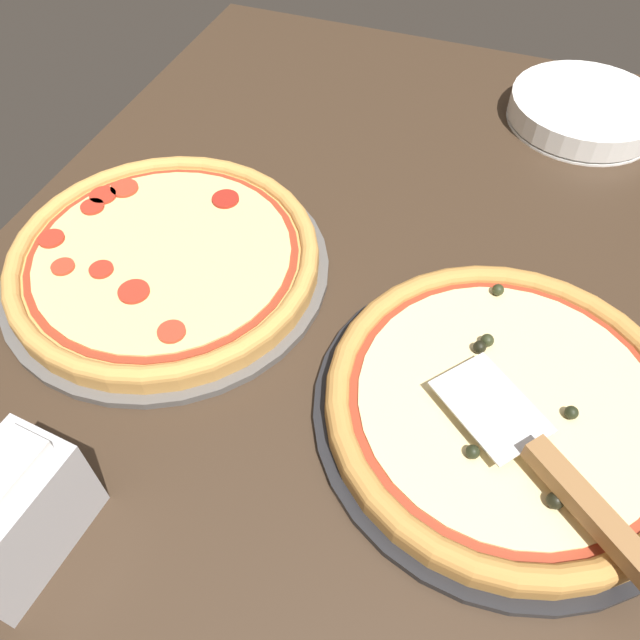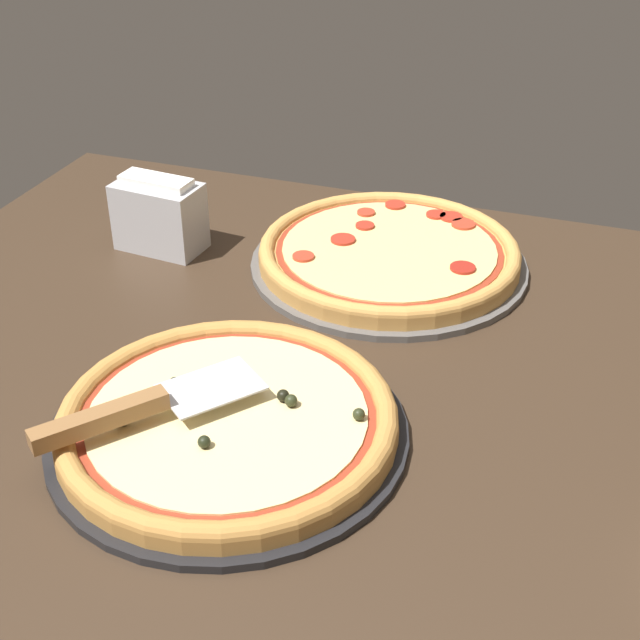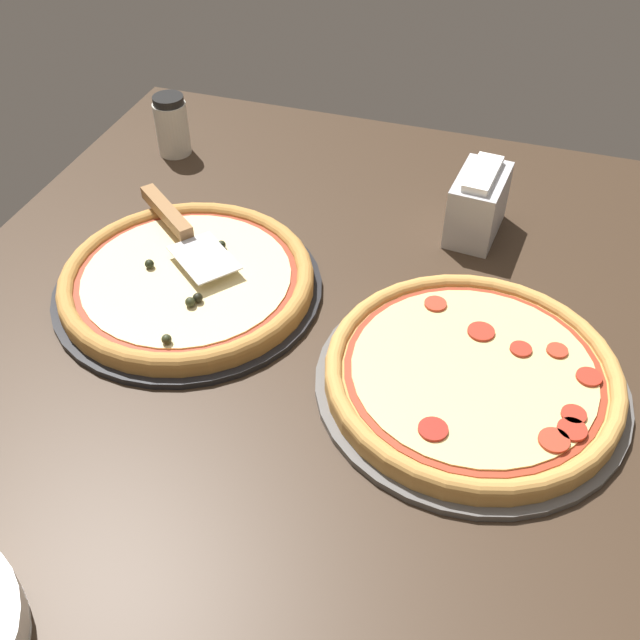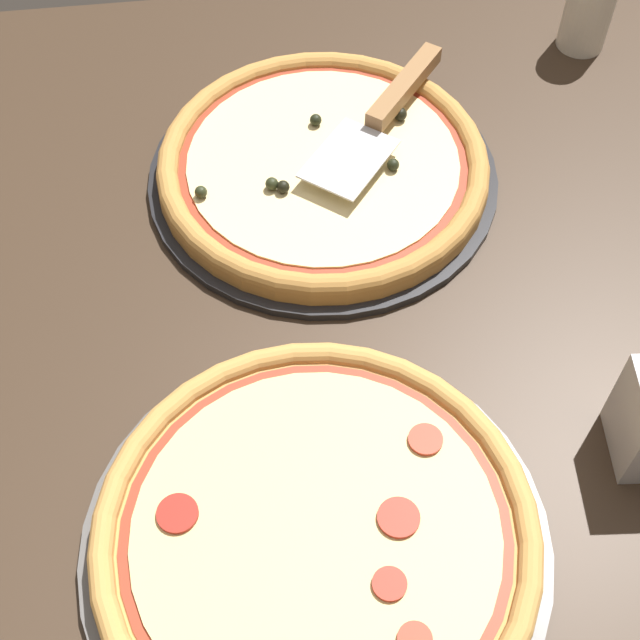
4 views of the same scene
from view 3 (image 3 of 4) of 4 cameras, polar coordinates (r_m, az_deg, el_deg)
ground_plane at (r=104.54cm, az=-3.96°, el=-2.99°), size 137.25×105.19×3.60cm
pizza_pan_front at (r=113.63cm, az=-9.98°, el=2.37°), size 39.98×39.98×1.00cm
pizza_front at (r=112.41cm, az=-10.09°, el=3.12°), size 37.58×37.58×3.72cm
pizza_pan_back at (r=99.87cm, az=11.40°, el=-4.81°), size 40.71×40.71×1.00cm
pizza_back at (r=98.40cm, az=11.58°, el=-4.01°), size 38.26×38.26×3.05cm
serving_spatula at (r=119.15cm, az=-11.03°, el=7.38°), size 19.56×22.85×2.00cm
parmesan_shaker at (r=145.86cm, az=-11.22°, el=14.33°), size 6.14×6.14×11.31cm
napkin_holder at (r=123.72cm, az=11.94°, el=8.67°), size 13.52×8.53×11.60cm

